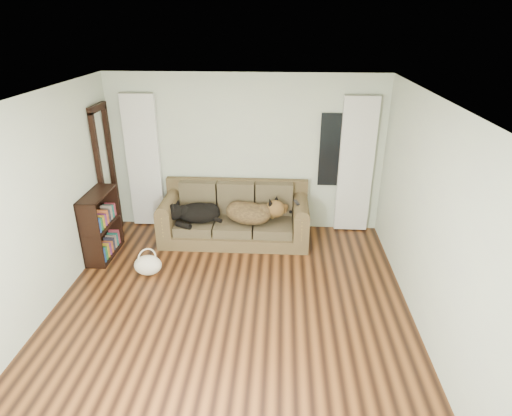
# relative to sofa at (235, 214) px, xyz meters

# --- Properties ---
(floor) EXTENTS (5.00, 5.00, 0.00)m
(floor) POSITION_rel_sofa_xyz_m (0.14, -1.97, -0.45)
(floor) COLOR black
(floor) RESTS_ON ground
(ceiling) EXTENTS (5.00, 5.00, 0.00)m
(ceiling) POSITION_rel_sofa_xyz_m (0.14, -1.97, 2.15)
(ceiling) COLOR white
(ceiling) RESTS_ON ground
(wall_back) EXTENTS (4.50, 0.04, 2.60)m
(wall_back) POSITION_rel_sofa_xyz_m (0.14, 0.53, 0.85)
(wall_back) COLOR beige
(wall_back) RESTS_ON ground
(wall_left) EXTENTS (0.04, 5.00, 2.60)m
(wall_left) POSITION_rel_sofa_xyz_m (-2.11, -1.97, 0.85)
(wall_left) COLOR beige
(wall_left) RESTS_ON ground
(wall_right) EXTENTS (0.04, 5.00, 2.60)m
(wall_right) POSITION_rel_sofa_xyz_m (2.39, -1.97, 0.85)
(wall_right) COLOR beige
(wall_right) RESTS_ON ground
(curtain_left) EXTENTS (0.55, 0.08, 2.25)m
(curtain_left) POSITION_rel_sofa_xyz_m (-1.56, 0.45, 0.70)
(curtain_left) COLOR silver
(curtain_left) RESTS_ON ground
(curtain_right) EXTENTS (0.55, 0.08, 2.25)m
(curtain_right) POSITION_rel_sofa_xyz_m (1.94, 0.45, 0.70)
(curtain_right) COLOR silver
(curtain_right) RESTS_ON ground
(window_pane) EXTENTS (0.50, 0.03, 1.20)m
(window_pane) POSITION_rel_sofa_xyz_m (1.59, 0.50, 0.95)
(window_pane) COLOR black
(window_pane) RESTS_ON wall_back
(door_casing) EXTENTS (0.07, 0.60, 2.10)m
(door_casing) POSITION_rel_sofa_xyz_m (-2.06, 0.07, 0.60)
(door_casing) COLOR black
(door_casing) RESTS_ON ground
(sofa) EXTENTS (2.37, 1.02, 0.97)m
(sofa) POSITION_rel_sofa_xyz_m (0.00, 0.00, 0.00)
(sofa) COLOR #4A3825
(sofa) RESTS_ON floor
(dog_black_lab) EXTENTS (0.71, 0.50, 0.30)m
(dog_black_lab) POSITION_rel_sofa_xyz_m (-0.61, -0.10, 0.03)
(dog_black_lab) COLOR black
(dog_black_lab) RESTS_ON sofa
(dog_shepherd) EXTENTS (0.93, 0.79, 0.35)m
(dog_shepherd) POSITION_rel_sofa_xyz_m (0.28, -0.06, 0.04)
(dog_shepherd) COLOR black
(dog_shepherd) RESTS_ON sofa
(tv_remote) EXTENTS (0.09, 0.18, 0.02)m
(tv_remote) POSITION_rel_sofa_xyz_m (0.99, -0.11, 0.28)
(tv_remote) COLOR black
(tv_remote) RESTS_ON sofa
(tote_bag) EXTENTS (0.48, 0.42, 0.29)m
(tote_bag) POSITION_rel_sofa_xyz_m (-1.12, -1.14, -0.29)
(tote_bag) COLOR beige
(tote_bag) RESTS_ON floor
(bookshelf) EXTENTS (0.38, 0.84, 1.02)m
(bookshelf) POSITION_rel_sofa_xyz_m (-1.95, -0.64, 0.05)
(bookshelf) COLOR black
(bookshelf) RESTS_ON floor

